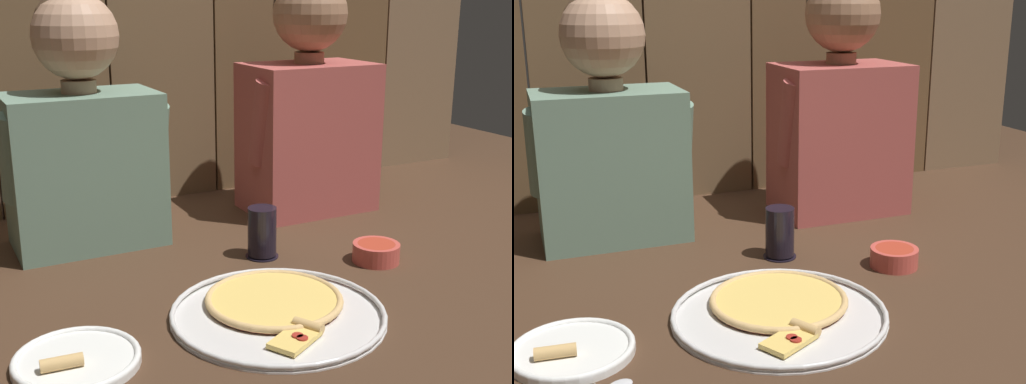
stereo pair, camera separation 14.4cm
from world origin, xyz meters
TOP-DOWN VIEW (x-y plane):
  - ground_plane at (0.00, 0.00)m, footprint 3.20×3.20m
  - pizza_tray at (-0.09, -0.10)m, footprint 0.41×0.41m
  - dinner_plate at (-0.47, -0.12)m, footprint 0.21×0.21m
  - drinking_glass at (0.02, 0.17)m, footprint 0.08×0.08m
  - dipping_bowl at (0.24, 0.02)m, footprint 0.11×0.11m
  - diner_left at (-0.31, 0.44)m, footprint 0.38×0.21m
  - diner_right at (0.31, 0.44)m, footprint 0.38×0.23m
  - wooden_backdrop_wall at (0.00, 0.74)m, footprint 2.19×0.03m

SIDE VIEW (x-z plane):
  - ground_plane at x=0.00m, z-range 0.00..0.00m
  - dinner_plate at x=-0.47m, z-range -0.01..0.03m
  - pizza_tray at x=-0.09m, z-range 0.00..0.02m
  - dipping_bowl at x=0.24m, z-range 0.00..0.05m
  - drinking_glass at x=0.02m, z-range 0.00..0.12m
  - diner_left at x=-0.31m, z-range -0.01..0.58m
  - diner_right at x=0.31m, z-range -0.02..0.63m
  - wooden_backdrop_wall at x=0.00m, z-range 0.00..1.11m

